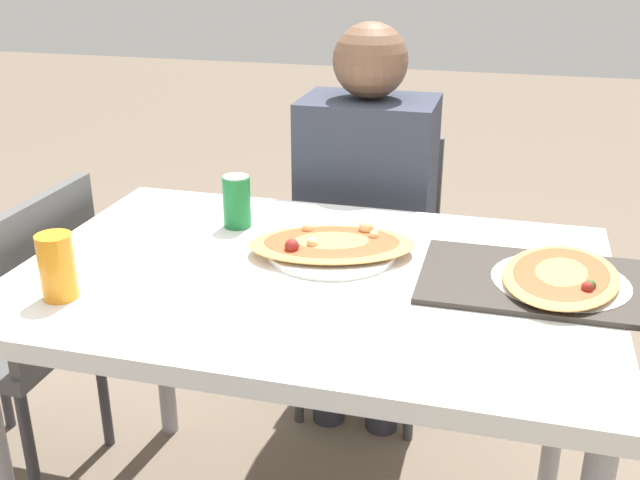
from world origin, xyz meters
The scene contains 9 objects.
dining_table centered at (0.00, 0.00, 0.68)m, with size 1.22×0.82×0.76m.
chair_far_seated centered at (-0.01, 0.74, 0.48)m, with size 0.40×0.40×0.84m.
chair_side_left centered at (-0.80, 0.08, 0.48)m, with size 0.40×0.40×0.84m.
person_seated centered at (-0.01, 0.63, 0.70)m, with size 0.37×0.29×1.19m.
pizza_main centered at (0.02, 0.10, 0.78)m, with size 0.41×0.31×0.06m.
soda_can centered at (-0.24, 0.20, 0.82)m, with size 0.07×0.07×0.12m.
drink_glass centered at (-0.44, -0.24, 0.82)m, with size 0.07×0.07×0.13m.
serving_tray centered at (0.45, 0.06, 0.76)m, with size 0.46×0.30×0.01m.
pizza_second centered at (0.49, 0.06, 0.78)m, with size 0.27×0.35×0.05m.
Camera 1 is at (0.38, -1.36, 1.41)m, focal length 42.00 mm.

